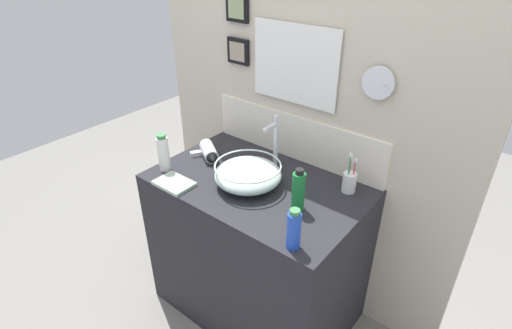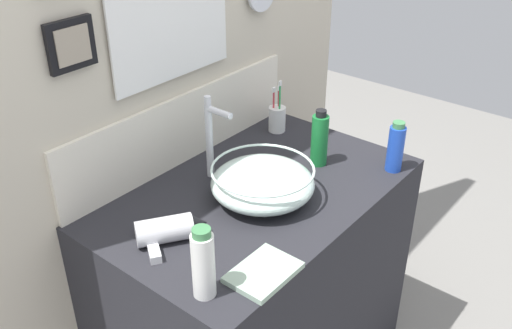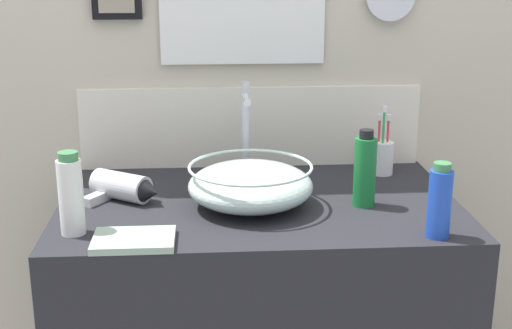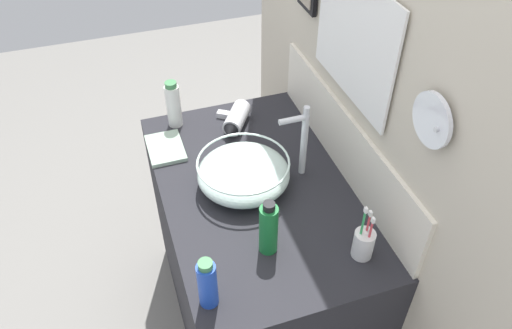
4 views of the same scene
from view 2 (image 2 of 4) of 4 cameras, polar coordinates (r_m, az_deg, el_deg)
vanity_counter at (r=2.08m, az=0.13°, el=-12.60°), size 1.04×0.65×0.85m
back_panel at (r=1.89m, az=-8.38°, el=9.11°), size 1.82×0.09×2.33m
glass_bowl_sink at (r=1.75m, az=0.67°, el=-1.82°), size 0.32×0.32×0.11m
faucet at (r=1.82m, az=-4.51°, el=3.14°), size 0.02×0.11×0.28m
hair_drier at (r=1.60m, az=-8.64°, el=-6.50°), size 0.22×0.17×0.07m
toothbrush_cup at (r=2.17m, az=2.12°, el=4.65°), size 0.06×0.06×0.21m
lotion_bottle at (r=1.94m, az=13.79°, el=1.66°), size 0.05×0.05×0.18m
soap_dispenser at (r=1.39m, az=-5.30°, el=-9.84°), size 0.06×0.06×0.20m
spray_bottle at (r=1.93m, az=6.37°, el=2.53°), size 0.06×0.06×0.20m
hand_towel at (r=1.49m, az=0.76°, el=-10.74°), size 0.18×0.13×0.02m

